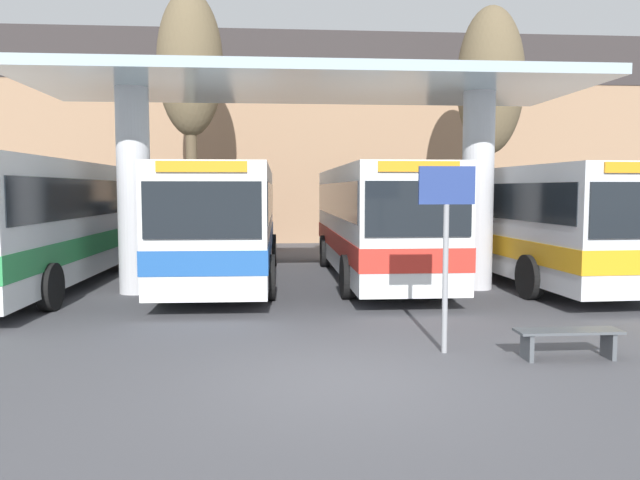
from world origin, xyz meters
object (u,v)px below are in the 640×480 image
(info_sign_platform, at_px, (446,221))
(transit_bus_right_bay, at_px, (375,217))
(poplar_tree_behind_right, at_px, (490,83))
(parked_car_street, at_px, (215,227))
(transit_bus_far_right_bay, at_px, (515,217))
(transit_bus_left_bay, at_px, (52,218))
(waiting_bench_near_pillar, at_px, (568,337))
(transit_bus_center_bay, at_px, (226,218))
(poplar_tree_behind_left, at_px, (190,67))

(info_sign_platform, bearing_deg, transit_bus_right_bay, 88.23)
(transit_bus_right_bay, distance_m, poplar_tree_behind_right, 9.91)
(info_sign_platform, height_order, parked_car_street, info_sign_platform)
(info_sign_platform, relative_size, parked_car_street, 0.68)
(transit_bus_far_right_bay, relative_size, info_sign_platform, 4.08)
(parked_car_street, bearing_deg, info_sign_platform, -76.72)
(transit_bus_far_right_bay, bearing_deg, transit_bus_right_bay, -1.68)
(transit_bus_left_bay, bearing_deg, waiting_bench_near_pillar, 142.68)
(info_sign_platform, bearing_deg, transit_bus_far_right_bay, 61.78)
(transit_bus_center_bay, bearing_deg, waiting_bench_near_pillar, 123.76)
(info_sign_platform, distance_m, parked_car_street, 17.85)
(poplar_tree_behind_right, height_order, parked_car_street, poplar_tree_behind_right)
(transit_bus_center_bay, bearing_deg, parked_car_street, -82.14)
(transit_bus_left_bay, distance_m, poplar_tree_behind_left, 9.70)
(parked_car_street, bearing_deg, poplar_tree_behind_left, -115.61)
(transit_bus_far_right_bay, distance_m, parked_car_street, 12.99)
(waiting_bench_near_pillar, xyz_separation_m, info_sign_platform, (-1.80, 0.53, 1.79))
(transit_bus_left_bay, xyz_separation_m, waiting_bench_near_pillar, (10.51, -8.31, -1.52))
(info_sign_platform, bearing_deg, poplar_tree_behind_right, 68.18)
(waiting_bench_near_pillar, relative_size, info_sign_platform, 0.55)
(transit_bus_center_bay, distance_m, info_sign_platform, 9.40)
(transit_bus_center_bay, bearing_deg, transit_bus_left_bay, 9.19)
(transit_bus_far_right_bay, relative_size, parked_car_street, 2.78)
(transit_bus_right_bay, distance_m, poplar_tree_behind_left, 10.78)
(waiting_bench_near_pillar, height_order, parked_car_street, parked_car_street)
(transit_bus_right_bay, xyz_separation_m, info_sign_platform, (-0.26, -8.33, 0.32))
(waiting_bench_near_pillar, relative_size, poplar_tree_behind_left, 0.16)
(transit_bus_right_bay, height_order, poplar_tree_behind_left, poplar_tree_behind_left)
(info_sign_platform, distance_m, poplar_tree_behind_right, 16.57)
(waiting_bench_near_pillar, bearing_deg, transit_bus_right_bay, 99.90)
(poplar_tree_behind_left, bearing_deg, transit_bus_right_bay, -48.52)
(waiting_bench_near_pillar, distance_m, info_sign_platform, 2.59)
(transit_bus_right_bay, bearing_deg, info_sign_platform, 88.22)
(transit_bus_left_bay, xyz_separation_m, poplar_tree_behind_left, (2.83, 7.48, 5.49))
(info_sign_platform, bearing_deg, poplar_tree_behind_left, 111.04)
(transit_bus_left_bay, distance_m, transit_bus_far_right_bay, 13.22)
(transit_bus_far_right_bay, relative_size, poplar_tree_behind_left, 1.19)
(waiting_bench_near_pillar, distance_m, poplar_tree_behind_left, 18.90)
(transit_bus_right_bay, relative_size, waiting_bench_near_pillar, 6.63)
(transit_bus_right_bay, relative_size, info_sign_platform, 3.61)
(poplar_tree_behind_right, bearing_deg, parked_car_street, 168.19)
(transit_bus_far_right_bay, height_order, poplar_tree_behind_right, poplar_tree_behind_right)
(transit_bus_far_right_bay, height_order, waiting_bench_near_pillar, transit_bus_far_right_bay)
(transit_bus_center_bay, bearing_deg, poplar_tree_behind_right, -147.14)
(transit_bus_left_bay, relative_size, transit_bus_center_bay, 1.06)
(transit_bus_left_bay, distance_m, transit_bus_center_bay, 4.69)
(transit_bus_left_bay, relative_size, parked_car_street, 2.75)
(transit_bus_left_bay, bearing_deg, parked_car_street, -110.00)
(waiting_bench_near_pillar, height_order, poplar_tree_behind_left, poplar_tree_behind_left)
(transit_bus_center_bay, bearing_deg, info_sign_platform, 116.28)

